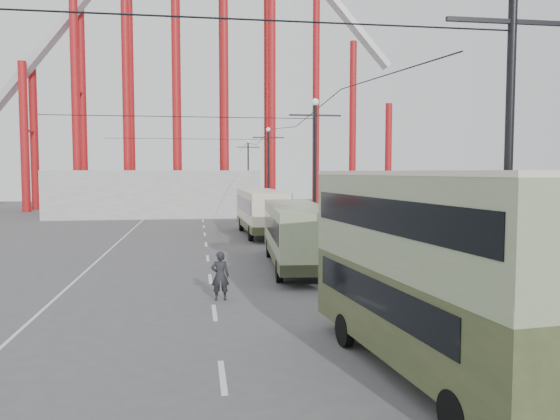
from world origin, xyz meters
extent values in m
plane|color=#4C4C4E|center=(0.00, 0.00, 0.00)|extent=(160.00, 160.00, 0.00)
cube|color=silver|center=(-1.00, 19.00, 0.01)|extent=(0.15, 82.00, 0.01)
cube|color=silver|center=(5.40, 20.00, 0.01)|extent=(0.12, 120.00, 0.01)
cube|color=silver|center=(-7.00, 20.00, 0.01)|extent=(0.12, 120.00, 0.01)
cylinder|color=black|center=(5.60, -3.00, 4.50)|extent=(0.20, 0.20, 9.00)
cylinder|color=black|center=(5.60, -3.00, 0.25)|extent=(0.44, 0.44, 0.50)
cube|color=black|center=(5.60, -3.00, 8.30)|extent=(3.20, 0.10, 0.10)
cylinder|color=black|center=(5.60, 18.00, 4.50)|extent=(0.20, 0.20, 9.00)
cylinder|color=black|center=(5.60, 18.00, 0.25)|extent=(0.44, 0.44, 0.50)
cube|color=black|center=(5.60, 18.00, 8.30)|extent=(3.20, 0.10, 0.10)
sphere|color=white|center=(5.60, 18.00, 9.10)|extent=(0.44, 0.44, 0.44)
cylinder|color=black|center=(5.60, 40.00, 4.50)|extent=(0.20, 0.20, 9.00)
cylinder|color=black|center=(5.60, 40.00, 0.25)|extent=(0.44, 0.44, 0.50)
cube|color=black|center=(5.60, 40.00, 8.30)|extent=(3.20, 0.10, 0.10)
sphere|color=white|center=(5.60, 40.00, 9.10)|extent=(0.44, 0.44, 0.44)
cylinder|color=black|center=(5.60, 62.00, 4.50)|extent=(0.20, 0.20, 9.00)
cylinder|color=black|center=(5.60, 62.00, 0.25)|extent=(0.44, 0.44, 0.50)
cube|color=black|center=(5.60, 62.00, 8.30)|extent=(3.20, 0.10, 0.10)
sphere|color=white|center=(5.60, 62.00, 9.10)|extent=(0.44, 0.44, 0.44)
cylinder|color=maroon|center=(-22.00, 55.00, 9.00)|extent=(1.00, 1.00, 18.00)
cylinder|color=maroon|center=(-22.00, 59.00, 9.00)|extent=(1.00, 1.00, 18.00)
cylinder|color=maroon|center=(-16.00, 55.00, 13.50)|extent=(1.00, 1.00, 27.00)
cylinder|color=maroon|center=(-16.00, 59.00, 13.50)|extent=(1.00, 1.00, 27.00)
cylinder|color=maroon|center=(-10.00, 55.00, 18.00)|extent=(1.00, 1.00, 36.00)
cylinder|color=maroon|center=(-10.00, 59.00, 18.00)|extent=(1.00, 1.00, 36.00)
cylinder|color=maroon|center=(-4.00, 55.00, 22.50)|extent=(1.00, 1.00, 45.00)
cylinder|color=maroon|center=(-4.00, 59.00, 22.50)|extent=(1.00, 1.00, 45.00)
cylinder|color=maroon|center=(2.00, 55.00, 26.00)|extent=(1.00, 1.00, 52.00)
cylinder|color=maroon|center=(2.00, 59.00, 26.00)|extent=(1.00, 1.00, 52.00)
cylinder|color=maroon|center=(8.00, 59.00, 27.50)|extent=(1.00, 1.00, 55.00)
cylinder|color=maroon|center=(14.00, 56.00, 15.00)|extent=(0.90, 0.90, 30.00)
cylinder|color=maroon|center=(19.00, 56.00, 11.00)|extent=(0.90, 0.90, 22.00)
cylinder|color=maroon|center=(24.00, 56.00, 7.00)|extent=(0.90, 0.90, 14.00)
cube|color=#A5A4A9|center=(19.00, 56.00, 24.00)|extent=(9.89, 2.00, 10.87)
cube|color=gray|center=(-6.00, 47.00, 2.50)|extent=(22.00, 10.00, 5.00)
cube|color=#374123|center=(3.80, -2.65, 1.51)|extent=(3.24, 9.34, 2.01)
cube|color=black|center=(3.80, -2.65, 1.92)|extent=(3.09, 7.52, 0.82)
cube|color=gray|center=(3.80, -2.65, 2.65)|extent=(3.26, 9.34, 0.27)
cube|color=gray|center=(3.80, -2.65, 3.80)|extent=(3.24, 9.34, 2.01)
cube|color=black|center=(3.80, -2.65, 3.89)|extent=(3.22, 8.79, 0.78)
cube|color=beige|center=(3.80, -2.65, 4.86)|extent=(3.26, 9.34, 0.11)
cylinder|color=black|center=(2.50, -0.21, 0.46)|extent=(0.35, 0.94, 0.91)
cylinder|color=black|center=(4.56, 0.01, 0.46)|extent=(0.35, 0.94, 0.91)
cylinder|color=black|center=(3.08, -5.67, 0.46)|extent=(0.35, 0.94, 0.91)
cylinder|color=black|center=(5.14, -5.45, 0.46)|extent=(0.35, 0.94, 0.91)
cube|color=gray|center=(3.41, 12.50, 1.79)|extent=(3.32, 11.42, 2.46)
cube|color=black|center=(3.41, 12.50, 2.20)|extent=(3.28, 10.20, 0.97)
cube|color=#374123|center=(3.41, 12.50, 0.82)|extent=(3.35, 11.42, 0.51)
cube|color=gray|center=(3.41, 12.50, 3.10)|extent=(3.34, 11.42, 0.16)
cylinder|color=black|center=(2.47, 15.75, 0.51)|extent=(0.36, 1.04, 1.02)
cylinder|color=black|center=(4.78, 15.59, 0.51)|extent=(0.36, 1.04, 1.02)
cylinder|color=black|center=(2.01, 9.00, 0.51)|extent=(0.36, 1.04, 1.02)
cylinder|color=black|center=(4.32, 8.84, 0.51)|extent=(0.36, 1.04, 1.02)
cube|color=beige|center=(3.33, 26.85, 1.93)|extent=(2.98, 11.08, 2.65)
cube|color=black|center=(3.33, 26.85, 2.37)|extent=(2.99, 9.76, 1.05)
cube|color=#374123|center=(3.33, 26.85, 0.88)|extent=(3.01, 11.08, 0.55)
cube|color=beige|center=(3.33, 26.85, 3.34)|extent=(3.00, 11.08, 0.18)
cylinder|color=black|center=(2.03, 29.69, 0.55)|extent=(0.33, 1.11, 1.10)
cylinder|color=black|center=(4.52, 29.74, 0.55)|extent=(0.33, 1.11, 1.10)
cylinder|color=black|center=(2.15, 23.52, 0.55)|extent=(0.33, 1.11, 1.10)
cylinder|color=black|center=(4.64, 23.57, 0.55)|extent=(0.33, 1.11, 1.10)
imported|color=black|center=(-0.72, 5.82, 0.94)|extent=(0.71, 0.49, 1.88)
camera|label=1|loc=(-1.55, -14.74, 4.89)|focal=35.00mm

